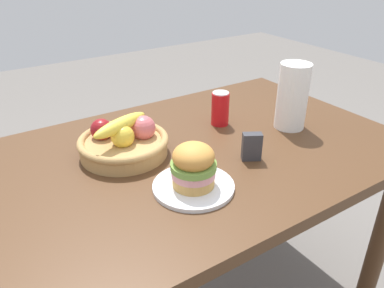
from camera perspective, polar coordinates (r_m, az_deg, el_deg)
name	(u,v)px	position (r m, az deg, el deg)	size (l,w,h in m)	color
dining_table	(196,175)	(1.32, 0.61, -4.67)	(1.40, 0.90, 0.75)	#4C301C
plate	(193,186)	(1.07, 0.21, -6.34)	(0.23, 0.23, 0.01)	white
sandwich	(193,165)	(1.03, 0.22, -3.21)	(0.13, 0.13, 0.13)	tan
soda_can	(220,108)	(1.42, 4.24, 5.32)	(0.07, 0.07, 0.13)	red
fruit_basket	(124,141)	(1.24, -10.17, 0.37)	(0.29, 0.29, 0.14)	tan
paper_towel_roll	(292,96)	(1.42, 14.79, 6.91)	(0.11, 0.11, 0.24)	white
napkin_holder	(252,147)	(1.20, 8.92, -0.39)	(0.06, 0.03, 0.09)	#333338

